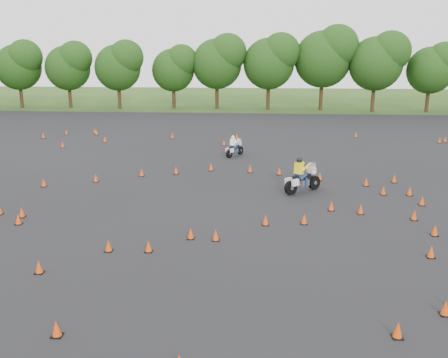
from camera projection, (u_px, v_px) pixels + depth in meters
The scene contains 6 objects.
ground at pixel (217, 230), 21.59m from camera, with size 140.00×140.00×0.00m, color #2D5119.
asphalt_pad at pixel (227, 190), 27.36m from camera, with size 62.00×62.00×0.00m, color black.
treeline at pixel (297, 73), 53.62m from camera, with size 87.21×32.29×11.14m.
traffic_cones at pixel (225, 189), 26.86m from camera, with size 36.60×33.07×0.45m.
rider_yellow at pixel (304, 175), 26.81m from camera, with size 2.51×0.77×1.94m, color yellow, non-canonical shape.
rider_white at pixel (235, 146), 35.41m from camera, with size 1.95×0.60×1.51m, color white, non-canonical shape.
Camera 1 is at (1.71, -20.16, 7.85)m, focal length 40.00 mm.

